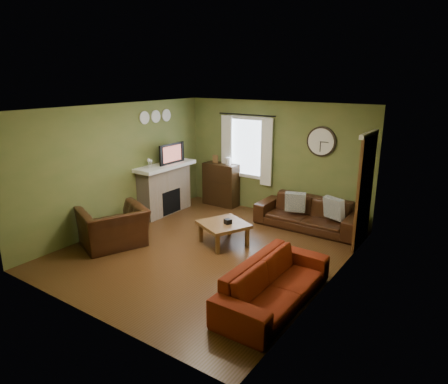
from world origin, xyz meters
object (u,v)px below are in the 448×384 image
Objects in this scene: bookshelf at (221,184)px; sofa_red at (275,283)px; sofa_brown at (308,213)px; armchair at (113,227)px; coffee_table at (224,233)px.

bookshelf is 0.49× the size of sofa_red.
bookshelf is 4.61m from sofa_red.
sofa_red is at bearing -75.49° from sofa_brown.
sofa_brown is at bearing -6.16° from bookshelf.
sofa_red is 1.84× the size of armchair.
coffee_table is (-0.99, -1.73, -0.10)m from sofa_brown.
sofa_brown reaches higher than coffee_table.
sofa_brown is 3.99m from armchair.
coffee_table is at bearing 149.30° from armchair.
armchair is (-2.67, -2.97, 0.06)m from sofa_brown.
bookshelf is at bearing 44.35° from sofa_red.
armchair is at bearing -94.07° from bookshelf.
coffee_table is at bearing -53.98° from bookshelf.
armchair reaches higher than sofa_red.
coffee_table is (1.45, -1.99, -0.31)m from bookshelf.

